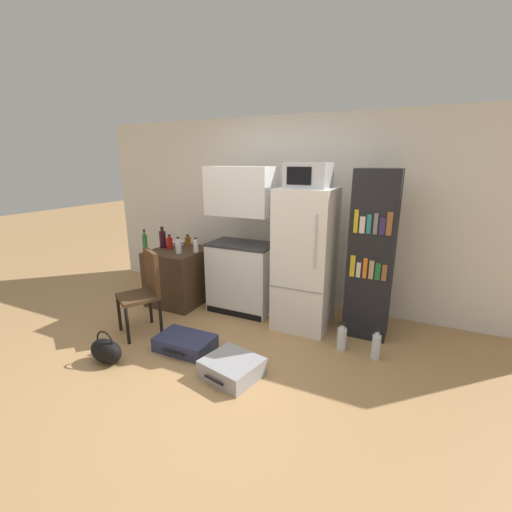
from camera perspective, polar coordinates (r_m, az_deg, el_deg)
ground_plane at (r=3.44m, az=-7.09°, el=-18.37°), size 24.00×24.00×0.00m
wall_back at (r=4.64m, az=8.00°, el=7.08°), size 6.40×0.10×2.49m
side_table at (r=4.88m, az=-12.59°, el=-3.26°), size 0.69×0.76×0.75m
kitchen_hutch at (r=4.36m, az=-2.40°, el=1.35°), size 0.84×0.51×1.86m
refrigerator at (r=3.99m, az=8.19°, el=-0.58°), size 0.62×0.65×1.63m
microwave at (r=3.84m, az=8.73°, el=13.17°), size 0.46×0.40×0.27m
bookshelf at (r=3.94m, az=18.71°, el=0.11°), size 0.46×0.40×1.84m
bottle_wine_dark at (r=4.92m, az=-15.29°, el=2.78°), size 0.09×0.09×0.30m
bottle_clear_short at (r=4.57m, az=-12.82°, el=1.55°), size 0.08×0.08×0.22m
bottle_milk_white at (r=4.59m, az=-10.00°, el=1.65°), size 0.07×0.07×0.19m
bottle_amber_beer at (r=5.00m, az=-11.31°, el=2.51°), size 0.08×0.08×0.15m
bottle_green_tall at (r=4.70m, az=-18.01°, el=2.05°), size 0.06×0.06×0.31m
bottle_ketchup_red at (r=4.84m, az=-14.21°, el=2.14°), size 0.08×0.08×0.20m
bowl at (r=5.07m, az=-12.81°, el=2.15°), size 0.18×0.18×0.05m
chair at (r=4.08m, az=-17.97°, el=-4.77°), size 0.55×0.55×0.95m
suitcase_large_flat at (r=3.31m, az=-4.02°, el=-18.06°), size 0.57×0.53×0.17m
suitcase_small_flat at (r=3.77m, az=-11.71°, el=-14.01°), size 0.60×0.41×0.15m
handbag at (r=3.77m, az=-23.72°, el=-14.23°), size 0.36×0.20×0.33m
water_bottle_front at (r=3.73m, az=19.38°, el=-13.95°), size 0.09×0.09×0.32m
water_bottle_middle at (r=3.79m, az=14.10°, el=-13.09°), size 0.10×0.10×0.30m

